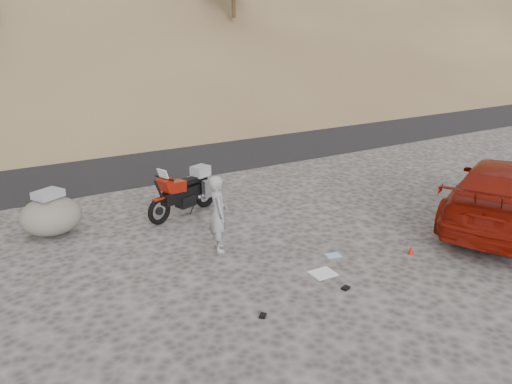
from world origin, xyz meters
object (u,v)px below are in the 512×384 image
motorcycle (186,192)px  red_car (500,223)px  boulder (51,215)px  man (219,249)px

motorcycle → red_car: (6.40, -4.69, -0.60)m
motorcycle → boulder: bearing=152.4°
motorcycle → red_car: motorcycle is taller
red_car → boulder: (-9.67, 5.09, 0.48)m
red_car → motorcycle: bearing=29.0°
motorcycle → man: motorcycle is taller
man → boulder: boulder is taller
boulder → man: bearing=-43.3°
boulder → red_car: bearing=-27.8°
man → motorcycle: bearing=9.6°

